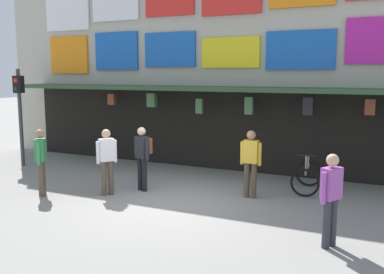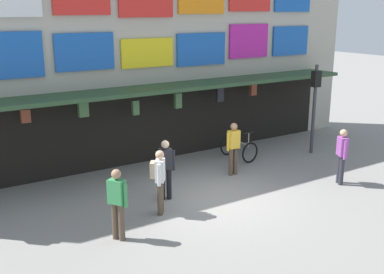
{
  "view_description": "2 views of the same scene",
  "coord_description": "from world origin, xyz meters",
  "px_view_note": "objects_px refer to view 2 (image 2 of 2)",
  "views": [
    {
      "loc": [
        4.7,
        -8.69,
        3.05
      ],
      "look_at": [
        0.38,
        0.4,
        1.56
      ],
      "focal_mm": 40.35,
      "sensor_mm": 36.0,
      "label": 1
    },
    {
      "loc": [
        -7.06,
        -9.78,
        5.05
      ],
      "look_at": [
        -0.14,
        1.05,
        1.54
      ],
      "focal_mm": 43.8,
      "sensor_mm": 36.0,
      "label": 2
    }
  ],
  "objects_px": {
    "pedestrian_in_purple": "(117,200)",
    "pedestrian_in_black": "(234,146)",
    "pedestrian_in_yellow": "(342,153)",
    "bicycle_parked": "(239,148)",
    "pedestrian_in_green": "(165,165)",
    "traffic_light_far": "(315,95)",
    "pedestrian_in_blue": "(159,177)"
  },
  "relations": [
    {
      "from": "traffic_light_far",
      "to": "pedestrian_in_green",
      "type": "xyz_separation_m",
      "value": [
        -6.59,
        -0.9,
        -1.16
      ]
    },
    {
      "from": "pedestrian_in_yellow",
      "to": "pedestrian_in_green",
      "type": "height_order",
      "value": "same"
    },
    {
      "from": "bicycle_parked",
      "to": "pedestrian_in_yellow",
      "type": "relative_size",
      "value": 0.73
    },
    {
      "from": "pedestrian_in_blue",
      "to": "pedestrian_in_green",
      "type": "bearing_deg",
      "value": 51.28
    },
    {
      "from": "traffic_light_far",
      "to": "pedestrian_in_blue",
      "type": "distance_m",
      "value": 7.46
    },
    {
      "from": "pedestrian_in_blue",
      "to": "pedestrian_in_yellow",
      "type": "bearing_deg",
      "value": -10.62
    },
    {
      "from": "pedestrian_in_black",
      "to": "pedestrian_in_yellow",
      "type": "bearing_deg",
      "value": -46.76
    },
    {
      "from": "bicycle_parked",
      "to": "pedestrian_in_purple",
      "type": "xyz_separation_m",
      "value": [
        -5.97,
        -3.23,
        0.55
      ]
    },
    {
      "from": "pedestrian_in_purple",
      "to": "pedestrian_in_black",
      "type": "xyz_separation_m",
      "value": [
        4.81,
        2.05,
        0.0
      ]
    },
    {
      "from": "pedestrian_in_blue",
      "to": "pedestrian_in_green",
      "type": "distance_m",
      "value": 0.96
    },
    {
      "from": "traffic_light_far",
      "to": "pedestrian_in_purple",
      "type": "bearing_deg",
      "value": -164.57
    },
    {
      "from": "traffic_light_far",
      "to": "pedestrian_in_green",
      "type": "distance_m",
      "value": 6.75
    },
    {
      "from": "pedestrian_in_yellow",
      "to": "bicycle_parked",
      "type": "bearing_deg",
      "value": 106.57
    },
    {
      "from": "pedestrian_in_blue",
      "to": "pedestrian_in_black",
      "type": "xyz_separation_m",
      "value": [
        3.35,
        1.31,
        -0.04
      ]
    },
    {
      "from": "pedestrian_in_blue",
      "to": "pedestrian_in_yellow",
      "type": "relative_size",
      "value": 1.0
    },
    {
      "from": "bicycle_parked",
      "to": "pedestrian_in_blue",
      "type": "bearing_deg",
      "value": -151.06
    },
    {
      "from": "pedestrian_in_blue",
      "to": "pedestrian_in_black",
      "type": "distance_m",
      "value": 3.6
    },
    {
      "from": "pedestrian_in_yellow",
      "to": "pedestrian_in_blue",
      "type": "bearing_deg",
      "value": 169.38
    },
    {
      "from": "pedestrian_in_yellow",
      "to": "pedestrian_in_black",
      "type": "xyz_separation_m",
      "value": [
        -2.21,
        2.35,
        0.0
      ]
    },
    {
      "from": "traffic_light_far",
      "to": "bicycle_parked",
      "type": "bearing_deg",
      "value": 162.54
    },
    {
      "from": "pedestrian_in_purple",
      "to": "pedestrian_in_green",
      "type": "relative_size",
      "value": 1.0
    },
    {
      "from": "pedestrian_in_yellow",
      "to": "pedestrian_in_black",
      "type": "distance_m",
      "value": 3.23
    },
    {
      "from": "pedestrian_in_purple",
      "to": "pedestrian_in_black",
      "type": "bearing_deg",
      "value": 23.02
    },
    {
      "from": "pedestrian_in_black",
      "to": "pedestrian_in_green",
      "type": "relative_size",
      "value": 1.0
    },
    {
      "from": "pedestrian_in_purple",
      "to": "pedestrian_in_green",
      "type": "height_order",
      "value": "same"
    },
    {
      "from": "bicycle_parked",
      "to": "pedestrian_in_blue",
      "type": "height_order",
      "value": "pedestrian_in_blue"
    },
    {
      "from": "bicycle_parked",
      "to": "pedestrian_in_green",
      "type": "bearing_deg",
      "value": -155.93
    },
    {
      "from": "pedestrian_in_blue",
      "to": "pedestrian_in_green",
      "type": "relative_size",
      "value": 1.0
    },
    {
      "from": "traffic_light_far",
      "to": "pedestrian_in_purple",
      "type": "xyz_separation_m",
      "value": [
        -8.65,
        -2.39,
        -1.19
      ]
    },
    {
      "from": "pedestrian_in_yellow",
      "to": "pedestrian_in_purple",
      "type": "xyz_separation_m",
      "value": [
        -7.02,
        0.31,
        0.0
      ]
    },
    {
      "from": "bicycle_parked",
      "to": "pedestrian_in_blue",
      "type": "xyz_separation_m",
      "value": [
        -4.51,
        -2.49,
        0.59
      ]
    },
    {
      "from": "pedestrian_in_yellow",
      "to": "pedestrian_in_purple",
      "type": "distance_m",
      "value": 7.03
    }
  ]
}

